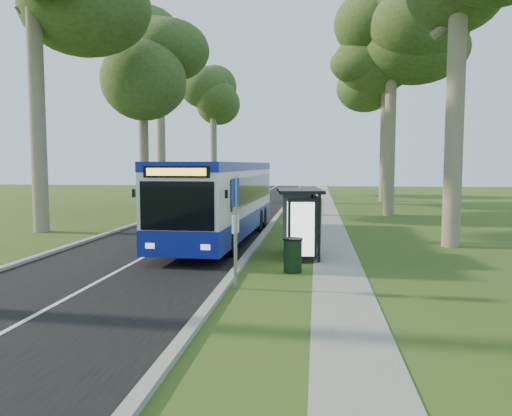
{
  "coord_description": "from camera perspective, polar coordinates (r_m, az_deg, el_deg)",
  "views": [
    {
      "loc": [
        2.34,
        -13.88,
        3.17
      ],
      "look_at": [
        0.16,
        3.92,
        1.6
      ],
      "focal_mm": 35.0,
      "sensor_mm": 36.0,
      "label": 1
    }
  ],
  "objects": [
    {
      "name": "footpath",
      "position": [
        24.09,
        8.49,
        -2.59
      ],
      "size": [
        1.5,
        100.0,
        0.02
      ],
      "primitive_type": "cube",
      "color": "gray",
      "rests_on": "ground"
    },
    {
      "name": "kerb_east",
      "position": [
        24.19,
        1.37,
        -2.38
      ],
      "size": [
        0.25,
        100.0,
        0.12
      ],
      "primitive_type": "cube",
      "color": "#9E9B93",
      "rests_on": "ground"
    },
    {
      "name": "centre_line",
      "position": [
        24.78,
        -6.72,
        -2.33
      ],
      "size": [
        0.12,
        100.0,
        0.0
      ],
      "primitive_type": "cube",
      "color": "white",
      "rests_on": "road"
    },
    {
      "name": "tree_east_c",
      "position": [
        33.2,
        15.32,
        19.0
      ],
      "size": [
        5.2,
        5.2,
        15.26
      ],
      "color": "#7A6B56",
      "rests_on": "ground"
    },
    {
      "name": "kerb_west",
      "position": [
        25.82,
        -14.29,
        -2.07
      ],
      "size": [
        0.25,
        100.0,
        0.12
      ],
      "primitive_type": "cube",
      "color": "#9E9B93",
      "rests_on": "ground"
    },
    {
      "name": "car_white",
      "position": [
        39.56,
        -10.19,
        1.39
      ],
      "size": [
        2.98,
        4.61,
        1.46
      ],
      "primitive_type": "imported",
      "rotation": [
        0.0,
        0.0,
        0.32
      ],
      "color": "white",
      "rests_on": "ground"
    },
    {
      "name": "road",
      "position": [
        24.78,
        -6.72,
        -2.36
      ],
      "size": [
        7.0,
        100.0,
        0.02
      ],
      "primitive_type": "cube",
      "color": "black",
      "rests_on": "ground"
    },
    {
      "name": "bus_stop_sign",
      "position": [
        12.62,
        -2.37,
        -1.39
      ],
      "size": [
        0.15,
        0.4,
        2.87
      ],
      "rotation": [
        0.0,
        0.0,
        -0.26
      ],
      "color": "gray",
      "rests_on": "ground"
    },
    {
      "name": "bus_shelter",
      "position": [
        16.81,
        5.42,
        -0.26
      ],
      "size": [
        1.75,
        2.85,
        2.33
      ],
      "rotation": [
        0.0,
        0.0,
        0.11
      ],
      "color": "black",
      "rests_on": "ground"
    },
    {
      "name": "tree_east_d",
      "position": [
        45.09,
        14.62,
        16.01
      ],
      "size": [
        5.2,
        5.2,
        16.08
      ],
      "color": "#7A6B56",
      "rests_on": "ground"
    },
    {
      "name": "tree_west_d",
      "position": [
        44.98,
        -10.95,
        17.18
      ],
      "size": [
        5.2,
        5.2,
        17.2
      ],
      "color": "#7A6B56",
      "rests_on": "ground"
    },
    {
      "name": "tree_west_c",
      "position": [
        34.46,
        -12.87,
        15.82
      ],
      "size": [
        5.2,
        5.2,
        13.09
      ],
      "color": "#7A6B56",
      "rests_on": "ground"
    },
    {
      "name": "tree_west_e",
      "position": [
        53.64,
        -4.92,
        13.85
      ],
      "size": [
        5.2,
        5.2,
        15.44
      ],
      "color": "#7A6B56",
      "rests_on": "ground"
    },
    {
      "name": "ground",
      "position": [
        14.42,
        -2.55,
        -7.69
      ],
      "size": [
        120.0,
        120.0,
        0.0
      ],
      "primitive_type": "plane",
      "color": "#314D18",
      "rests_on": "ground"
    },
    {
      "name": "bus",
      "position": [
        20.94,
        -3.96,
        0.93
      ],
      "size": [
        2.92,
        12.34,
        3.25
      ],
      "rotation": [
        0.0,
        0.0,
        -0.03
      ],
      "color": "white",
      "rests_on": "ground"
    },
    {
      "name": "car_silver",
      "position": [
        42.85,
        -8.13,
        1.79
      ],
      "size": [
        2.89,
        5.19,
        1.62
      ],
      "primitive_type": "imported",
      "rotation": [
        0.0,
        0.0,
        0.25
      ],
      "color": "#AAABB2",
      "rests_on": "ground"
    },
    {
      "name": "litter_bin",
      "position": [
        14.76,
        4.22,
        -5.38
      ],
      "size": [
        0.58,
        0.58,
        1.01
      ],
      "rotation": [
        0.0,
        0.0,
        -0.05
      ],
      "color": "black",
      "rests_on": "ground"
    }
  ]
}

